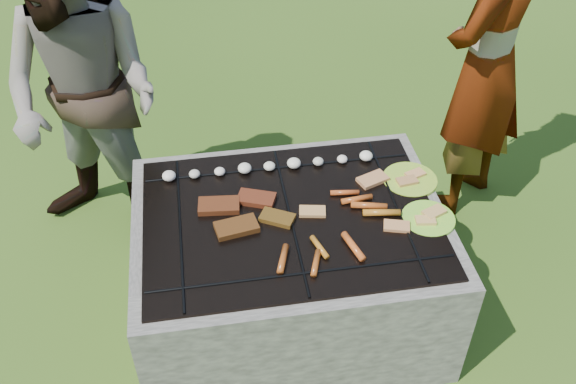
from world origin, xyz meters
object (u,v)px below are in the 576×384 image
(fire_pit, at_px, (290,270))
(plate_far, at_px, (410,180))
(cook, at_px, (488,64))
(bystander, at_px, (84,98))
(plate_near, at_px, (429,218))

(fire_pit, distance_m, plate_far, 0.67)
(cook, xyz_separation_m, bystander, (-1.92, 0.06, -0.03))
(fire_pit, relative_size, bystander, 0.79)
(plate_far, distance_m, bystander, 1.52)
(plate_near, height_order, bystander, bystander)
(bystander, bearing_deg, cook, 30.21)
(fire_pit, height_order, cook, cook)
(plate_near, xyz_separation_m, bystander, (-1.40, 0.81, 0.21))
(plate_near, relative_size, cook, 0.15)
(plate_near, distance_m, bystander, 1.63)
(plate_far, bearing_deg, cook, 44.24)
(cook, bearing_deg, plate_near, 16.23)
(fire_pit, bearing_deg, cook, 31.23)
(fire_pit, height_order, bystander, bystander)
(plate_far, bearing_deg, plate_near, -89.73)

